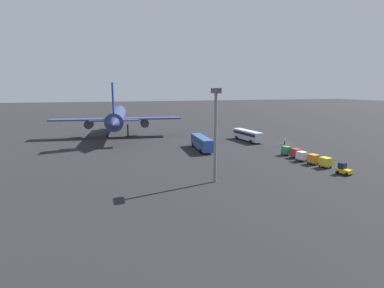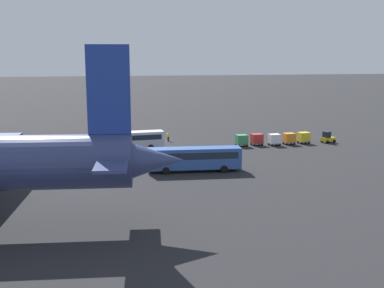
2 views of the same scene
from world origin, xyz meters
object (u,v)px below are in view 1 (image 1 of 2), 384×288
object	(u,v)px
worker_person	(285,141)
cargo_cart_yellow	(325,162)
shuttle_bus_near	(247,135)
cargo_cart_orange	(313,159)
shuttle_bus_far	(202,142)
baggage_tug	(343,169)
cargo_cart_red	(296,153)
cargo_cart_white	(302,156)
cargo_cart_green	(286,150)
airplane	(117,117)

from	to	relation	value
worker_person	cargo_cart_yellow	size ratio (longest dim) A/B	0.81
shuttle_bus_near	cargo_cart_orange	distance (m)	29.04
shuttle_bus_far	baggage_tug	bearing A→B (deg)	-145.09
shuttle_bus_near	cargo_cart_red	xyz separation A→B (m)	(-23.06, 0.07, -0.67)
cargo_cart_orange	shuttle_bus_far	bearing A→B (deg)	38.68
shuttle_bus_near	cargo_cart_yellow	xyz separation A→B (m)	(-32.01, 0.04, -0.67)
shuttle_bus_near	cargo_cart_red	bearing A→B (deg)	174.74
cargo_cart_white	cargo_cart_green	size ratio (longest dim) A/B	1.00
cargo_cart_white	shuttle_bus_near	bearing A→B (deg)	-1.97
cargo_cart_yellow	cargo_cart_green	world-z (taller)	same
cargo_cart_red	cargo_cart_green	distance (m)	3.02
cargo_cart_red	cargo_cart_orange	bearing A→B (deg)	176.69
shuttle_bus_far	cargo_cart_orange	bearing A→B (deg)	-137.15
shuttle_bus_far	cargo_cart_green	bearing A→B (deg)	-121.53
shuttle_bus_near	cargo_cart_white	size ratio (longest dim) A/B	5.87
shuttle_bus_far	shuttle_bus_near	bearing A→B (deg)	-60.45
baggage_tug	worker_person	world-z (taller)	baggage_tug
worker_person	cargo_cart_red	world-z (taller)	cargo_cart_red
baggage_tug	cargo_cart_orange	bearing A→B (deg)	-15.00
baggage_tug	cargo_cart_green	xyz separation A→B (m)	(16.60, 0.36, 0.25)
airplane	baggage_tug	size ratio (longest dim) A/B	17.55
airplane	cargo_cart_green	distance (m)	53.83
shuttle_bus_far	cargo_cart_green	size ratio (longest dim) A/B	6.03
shuttle_bus_far	worker_person	xyz separation A→B (m)	(-0.03, -24.32, -1.11)
airplane	cargo_cart_white	size ratio (longest dim) A/B	21.71
baggage_tug	cargo_cart_orange	xyz separation A→B (m)	(7.65, 0.24, 0.25)
baggage_tug	airplane	bearing A→B (deg)	15.22
cargo_cart_yellow	cargo_cart_white	world-z (taller)	same
airplane	shuttle_bus_near	distance (m)	41.39
airplane	cargo_cart_green	bearing A→B (deg)	-132.65
cargo_cart_orange	cargo_cart_green	size ratio (longest dim) A/B	1.00
airplane	cargo_cart_white	xyz separation A→B (m)	(-46.31, -34.92, -5.10)
baggage_tug	cargo_cart_green	bearing A→B (deg)	-15.58
cargo_cart_orange	cargo_cart_white	size ratio (longest dim) A/B	1.00
cargo_cart_white	baggage_tug	bearing A→B (deg)	-176.07
shuttle_bus_near	cargo_cart_red	world-z (taller)	shuttle_bus_near
cargo_cart_yellow	baggage_tug	bearing A→B (deg)	178.41
cargo_cart_yellow	cargo_cart_orange	world-z (taller)	same
shuttle_bus_near	shuttle_bus_far	world-z (taller)	shuttle_bus_far
worker_person	cargo_cart_orange	size ratio (longest dim) A/B	0.81
cargo_cart_orange	cargo_cart_red	world-z (taller)	same
airplane	cargo_cart_red	distance (m)	56.40
cargo_cart_yellow	shuttle_bus_far	bearing A→B (deg)	35.61
shuttle_bus_far	cargo_cart_white	size ratio (longest dim) A/B	6.03
shuttle_bus_far	cargo_cart_green	distance (m)	20.47
airplane	baggage_tug	distance (m)	67.39
cargo_cart_green	airplane	bearing A→B (deg)	41.18
shuttle_bus_far	cargo_cart_red	xyz separation A→B (m)	(-14.92, -17.07, -0.79)
cargo_cart_yellow	cargo_cart_red	xyz separation A→B (m)	(8.96, 0.03, 0.00)
shuttle_bus_near	airplane	bearing A→B (deg)	55.39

